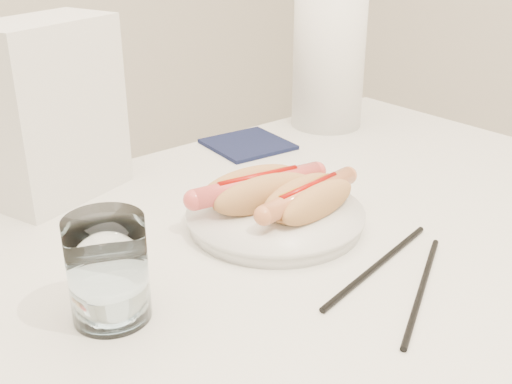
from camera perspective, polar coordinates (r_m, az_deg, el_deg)
table at (r=0.81m, az=2.98°, el=-8.96°), size 1.20×0.80×0.75m
plate at (r=0.84m, az=1.75°, el=-2.47°), size 0.24×0.24×0.02m
hotdog_left at (r=0.84m, az=0.20°, el=0.15°), size 0.19×0.10×0.05m
hotdog_right at (r=0.82m, az=4.75°, el=-0.65°), size 0.17×0.08×0.05m
water_glass at (r=0.65m, az=-13.17°, el=-6.80°), size 0.08×0.08×0.11m
chopstick_near at (r=0.76m, az=10.83°, el=-6.49°), size 0.23×0.05×0.01m
chopstick_far at (r=0.72m, az=14.69°, el=-8.38°), size 0.20×0.11×0.01m
napkin_box at (r=0.93m, az=-17.87°, el=6.96°), size 0.21×0.16×0.25m
navy_napkin at (r=1.12m, az=-0.75°, el=4.31°), size 0.14×0.14×0.01m
paper_towel_roll at (r=1.21m, az=6.61°, el=12.81°), size 0.17×0.17×0.30m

